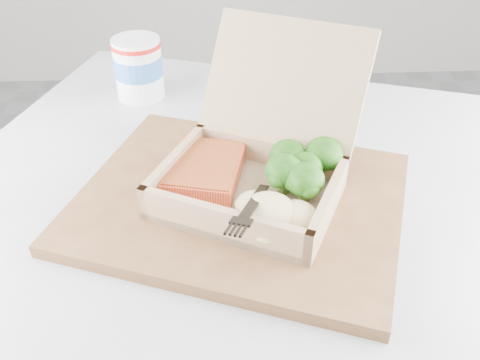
{
  "coord_description": "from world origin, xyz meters",
  "views": [
    {
      "loc": [
        -0.29,
        -0.44,
        1.15
      ],
      "look_at": [
        -0.26,
        0.07,
        0.78
      ],
      "focal_mm": 40.0,
      "sensor_mm": 36.0,
      "label": 1
    }
  ],
  "objects": [
    {
      "name": "takeout_container",
      "position": [
        -0.24,
        0.1,
        0.79
      ],
      "size": [
        0.29,
        0.32,
        0.17
      ],
      "rotation": [
        0.0,
        0.0,
        -0.45
      ],
      "color": "tan",
      "rests_on": "serving_tray"
    },
    {
      "name": "cafe_table",
      "position": [
        -0.26,
        0.07,
        0.54
      ],
      "size": [
        1.01,
        1.01,
        0.73
      ],
      "rotation": [
        0.0,
        0.0,
        -0.33
      ],
      "color": "black",
      "rests_on": "floor"
    },
    {
      "name": "mashed_potatoes",
      "position": [
        -0.23,
        0.01,
        0.77
      ],
      "size": [
        0.1,
        0.08,
        0.03
      ],
      "primitive_type": "ellipsoid",
      "color": "#C9B982",
      "rests_on": "takeout_container"
    },
    {
      "name": "paper_cup",
      "position": [
        -0.41,
        0.38,
        0.78
      ],
      "size": [
        0.08,
        0.08,
        0.1
      ],
      "color": "white",
      "rests_on": "cafe_table"
    },
    {
      "name": "plastic_fork",
      "position": [
        -0.24,
        0.03,
        0.79
      ],
      "size": [
        0.06,
        0.15,
        0.04
      ],
      "rotation": [
        0.0,
        0.0,
        2.83
      ],
      "color": "black",
      "rests_on": "mashed_potatoes"
    },
    {
      "name": "receipt",
      "position": [
        -0.18,
        0.25,
        0.73
      ],
      "size": [
        0.14,
        0.16,
        0.0
      ],
      "primitive_type": "cube",
      "rotation": [
        0.0,
        0.0,
        -0.56
      ],
      "color": "silver",
      "rests_on": "cafe_table"
    },
    {
      "name": "salmon_fillet",
      "position": [
        -0.3,
        0.1,
        0.77
      ],
      "size": [
        0.11,
        0.13,
        0.02
      ],
      "primitive_type": "cube",
      "rotation": [
        0.0,
        0.0,
        -0.23
      ],
      "color": "#F14F2F",
      "rests_on": "takeout_container"
    },
    {
      "name": "serving_tray",
      "position": [
        -0.26,
        0.08,
        0.74
      ],
      "size": [
        0.47,
        0.42,
        0.02
      ],
      "primitive_type": "cube",
      "rotation": [
        0.0,
        0.0,
        -0.35
      ],
      "color": "brown",
      "rests_on": "cafe_table"
    },
    {
      "name": "broccoli_pile",
      "position": [
        -0.18,
        0.08,
        0.78
      ],
      "size": [
        0.11,
        0.11,
        0.04
      ],
      "primitive_type": null,
      "color": "#367B1B",
      "rests_on": "takeout_container"
    }
  ]
}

